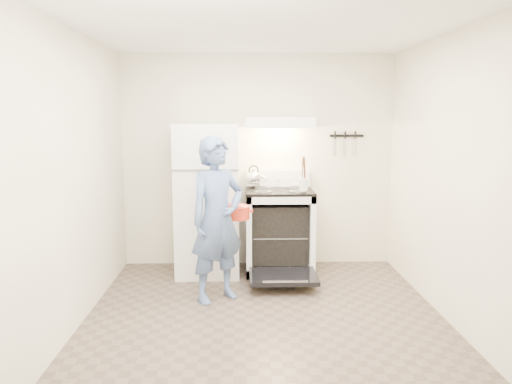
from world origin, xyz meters
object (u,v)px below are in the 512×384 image
(stove_body, at_px, (279,232))
(dutch_oven, at_px, (237,213))
(refrigerator, at_px, (208,199))
(tea_kettle, at_px, (254,177))
(person, at_px, (217,220))

(stove_body, xyz_separation_m, dutch_oven, (-0.48, -0.61, 0.35))
(stove_body, bearing_deg, refrigerator, -178.23)
(refrigerator, relative_size, tea_kettle, 6.43)
(person, relative_size, dutch_oven, 4.80)
(tea_kettle, height_order, person, person)
(tea_kettle, xyz_separation_m, dutch_oven, (-0.19, -0.78, -0.28))
(refrigerator, height_order, stove_body, refrigerator)
(refrigerator, bearing_deg, tea_kettle, 20.59)
(person, bearing_deg, stove_body, 17.62)
(stove_body, bearing_deg, dutch_oven, -128.43)
(person, xyz_separation_m, dutch_oven, (0.19, 0.29, 0.01))
(refrigerator, height_order, person, refrigerator)
(dutch_oven, bearing_deg, person, -122.74)
(refrigerator, xyz_separation_m, tea_kettle, (0.52, 0.20, 0.23))
(refrigerator, relative_size, person, 1.07)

